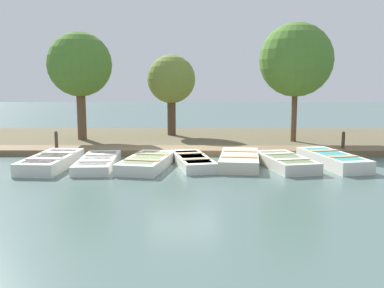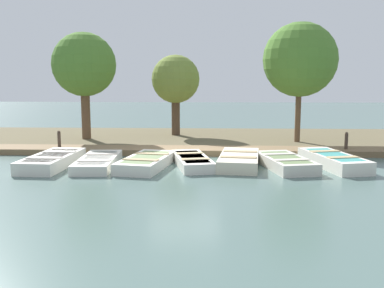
% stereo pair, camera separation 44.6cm
% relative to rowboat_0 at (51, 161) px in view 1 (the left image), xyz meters
% --- Properties ---
extents(ground_plane, '(80.00, 80.00, 0.00)m').
position_rel_rowboat_0_xyz_m(ground_plane, '(-1.26, 4.25, -0.21)').
color(ground_plane, '#4C6660').
extents(shore_bank, '(8.00, 24.00, 0.13)m').
position_rel_rowboat_0_xyz_m(shore_bank, '(-6.26, 4.25, -0.14)').
color(shore_bank, brown).
rests_on(shore_bank, ground_plane).
extents(dock_walkway, '(1.31, 20.88, 0.22)m').
position_rel_rowboat_0_xyz_m(dock_walkway, '(-2.67, 4.25, -0.09)').
color(dock_walkway, brown).
rests_on(dock_walkway, ground_plane).
extents(rowboat_0, '(3.12, 1.36, 0.41)m').
position_rel_rowboat_0_xyz_m(rowboat_0, '(0.00, 0.00, 0.00)').
color(rowboat_0, silver).
rests_on(rowboat_0, ground_plane).
extents(rowboat_1, '(3.12, 1.29, 0.33)m').
position_rel_rowboat_0_xyz_m(rowboat_1, '(-0.09, 1.48, -0.05)').
color(rowboat_1, silver).
rests_on(rowboat_1, ground_plane).
extents(rowboat_2, '(3.08, 1.74, 0.37)m').
position_rel_rowboat_0_xyz_m(rowboat_2, '(0.03, 3.09, -0.02)').
color(rowboat_2, silver).
rests_on(rowboat_2, ground_plane).
extents(rowboat_3, '(2.99, 1.58, 0.34)m').
position_rel_rowboat_0_xyz_m(rowboat_3, '(-0.31, 4.54, -0.04)').
color(rowboat_3, silver).
rests_on(rowboat_3, ground_plane).
extents(rowboat_4, '(3.06, 1.58, 0.40)m').
position_rel_rowboat_0_xyz_m(rowboat_4, '(-0.37, 6.09, -0.01)').
color(rowboat_4, beige).
rests_on(rowboat_4, ground_plane).
extents(rowboat_5, '(2.94, 1.74, 0.38)m').
position_rel_rowboat_0_xyz_m(rowboat_5, '(-0.08, 7.53, -0.02)').
color(rowboat_5, beige).
rests_on(rowboat_5, ground_plane).
extents(rowboat_6, '(3.22, 1.73, 0.43)m').
position_rel_rowboat_0_xyz_m(rowboat_6, '(-0.34, 9.13, 0.01)').
color(rowboat_6, silver).
rests_on(rowboat_6, ground_plane).
extents(mooring_post_near, '(0.12, 0.12, 0.87)m').
position_rel_rowboat_0_xyz_m(mooring_post_near, '(-2.60, -0.67, 0.23)').
color(mooring_post_near, '#47382D').
rests_on(mooring_post_near, ground_plane).
extents(mooring_post_far, '(0.12, 0.12, 0.87)m').
position_rel_rowboat_0_xyz_m(mooring_post_far, '(-2.60, 10.25, 0.23)').
color(mooring_post_far, '#47382D').
rests_on(mooring_post_far, ground_plane).
extents(park_tree_far_left, '(2.85, 2.85, 4.91)m').
position_rel_rowboat_0_xyz_m(park_tree_far_left, '(-5.72, -0.50, 3.24)').
color(park_tree_far_left, brown).
rests_on(park_tree_far_left, ground_plane).
extents(park_tree_left, '(2.32, 2.32, 4.00)m').
position_rel_rowboat_0_xyz_m(park_tree_left, '(-7.30, 3.47, 2.59)').
color(park_tree_left, '#4C3828').
rests_on(park_tree_left, ground_plane).
extents(park_tree_center, '(3.16, 3.16, 5.23)m').
position_rel_rowboat_0_xyz_m(park_tree_center, '(-5.18, 8.95, 3.43)').
color(park_tree_center, brown).
rests_on(park_tree_center, ground_plane).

